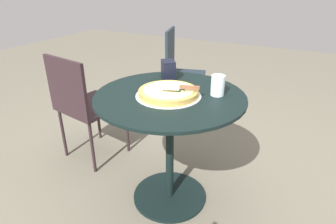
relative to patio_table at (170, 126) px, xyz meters
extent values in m
plane|color=#696454|center=(0.00, 0.00, -0.55)|extent=(10.00, 10.00, 0.00)
cylinder|color=black|center=(0.00, 0.00, 0.19)|extent=(0.87, 0.87, 0.02)
cylinder|color=black|center=(0.00, 0.00, -0.17)|extent=(0.05, 0.05, 0.71)
cylinder|color=black|center=(0.00, 0.00, -0.54)|extent=(0.49, 0.49, 0.02)
cylinder|color=silver|center=(0.00, 0.02, 0.20)|extent=(0.37, 0.37, 0.00)
cylinder|color=tan|center=(0.00, 0.02, 0.22)|extent=(0.34, 0.34, 0.03)
cylinder|color=beige|center=(0.00, 0.02, 0.24)|extent=(0.29, 0.29, 0.00)
sphere|color=#E7E7C2|center=(0.12, 0.03, 0.24)|extent=(0.02, 0.02, 0.02)
sphere|color=#2F6720|center=(-0.06, 0.02, 0.24)|extent=(0.02, 0.02, 0.02)
sphere|color=#3A6226|center=(-0.08, 0.00, 0.25)|extent=(0.02, 0.02, 0.02)
sphere|color=#F5F1CA|center=(-0.09, 0.03, 0.24)|extent=(0.02, 0.02, 0.02)
sphere|color=beige|center=(0.03, -0.08, 0.24)|extent=(0.01, 0.01, 0.01)
sphere|color=#2A7622|center=(-0.04, -0.05, 0.24)|extent=(0.01, 0.01, 0.01)
sphere|color=silver|center=(0.07, -0.04, 0.24)|extent=(0.02, 0.02, 0.02)
cube|color=silver|center=(-0.02, 0.03, 0.26)|extent=(0.12, 0.11, 0.00)
cube|color=brown|center=(-0.12, 0.00, 0.27)|extent=(0.11, 0.05, 0.02)
cylinder|color=silver|center=(-0.24, -0.12, 0.26)|extent=(0.08, 0.08, 0.12)
cube|color=black|center=(0.14, -0.25, 0.26)|extent=(0.13, 0.13, 0.12)
cube|color=#1C2833|center=(0.44, -1.24, -0.11)|extent=(0.45, 0.45, 0.03)
cube|color=#1C2833|center=(0.61, -1.19, 0.12)|extent=(0.12, 0.36, 0.45)
cylinder|color=#1C2833|center=(0.34, -1.42, -0.34)|extent=(0.02, 0.02, 0.42)
cylinder|color=#1C2833|center=(0.25, -1.13, -0.34)|extent=(0.02, 0.02, 0.42)
cylinder|color=#1C2833|center=(0.63, -1.34, -0.34)|extent=(0.02, 0.02, 0.42)
cylinder|color=#1C2833|center=(0.55, -1.05, -0.34)|extent=(0.02, 0.02, 0.42)
cube|color=#2C1D21|center=(0.78, -0.19, -0.10)|extent=(0.49, 0.49, 0.03)
cube|color=#2C1D21|center=(0.82, 0.01, 0.11)|extent=(0.42, 0.09, 0.40)
cylinder|color=#2C1D21|center=(0.93, -0.40, -0.33)|extent=(0.02, 0.02, 0.43)
cylinder|color=#2C1D21|center=(0.57, -0.34, -0.33)|extent=(0.02, 0.02, 0.43)
cylinder|color=#2C1D21|center=(0.99, -0.04, -0.33)|extent=(0.02, 0.02, 0.43)
cylinder|color=#2C1D21|center=(0.63, 0.02, -0.33)|extent=(0.02, 0.02, 0.43)
camera|label=1|loc=(-0.69, 1.35, 0.81)|focal=30.53mm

